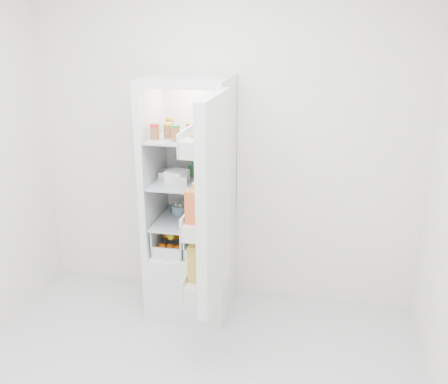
% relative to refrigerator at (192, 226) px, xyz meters
% --- Properties ---
extents(room_walls, '(3.02, 3.02, 2.61)m').
position_rel_refrigerator_xyz_m(room_walls, '(0.20, -1.25, 0.93)').
color(room_walls, white).
rests_on(room_walls, ground).
extents(refrigerator, '(0.60, 0.60, 1.80)m').
position_rel_refrigerator_xyz_m(refrigerator, '(0.00, 0.00, 0.00)').
color(refrigerator, silver).
rests_on(refrigerator, ground).
extents(shelf_low, '(0.49, 0.53, 0.01)m').
position_rel_refrigerator_xyz_m(shelf_low, '(-0.00, -0.06, 0.07)').
color(shelf_low, '#A2B1BE').
rests_on(shelf_low, refrigerator).
extents(shelf_mid, '(0.49, 0.53, 0.02)m').
position_rel_refrigerator_xyz_m(shelf_mid, '(-0.00, -0.06, 0.38)').
color(shelf_mid, '#A2B1BE').
rests_on(shelf_mid, refrigerator).
extents(shelf_top, '(0.49, 0.53, 0.02)m').
position_rel_refrigerator_xyz_m(shelf_top, '(-0.00, -0.06, 0.71)').
color(shelf_top, '#A2B1BE').
rests_on(shelf_top, refrigerator).
extents(crisper_left, '(0.23, 0.46, 0.22)m').
position_rel_refrigerator_xyz_m(crisper_left, '(-0.12, -0.06, -0.06)').
color(crisper_left, silver).
rests_on(crisper_left, refrigerator).
extents(crisper_right, '(0.23, 0.46, 0.22)m').
position_rel_refrigerator_xyz_m(crisper_right, '(0.12, -0.06, -0.06)').
color(crisper_right, silver).
rests_on(crisper_right, refrigerator).
extents(condiment_jars, '(0.46, 0.34, 0.08)m').
position_rel_refrigerator_xyz_m(condiment_jars, '(-0.01, -0.12, 0.76)').
color(condiment_jars, '#B21919').
rests_on(condiment_jars, shelf_top).
extents(squeeze_bottle, '(0.06, 0.06, 0.19)m').
position_rel_refrigerator_xyz_m(squeeze_bottle, '(0.21, -0.10, 0.82)').
color(squeeze_bottle, white).
rests_on(squeeze_bottle, shelf_top).
extents(tub_white, '(0.17, 0.17, 0.09)m').
position_rel_refrigerator_xyz_m(tub_white, '(-0.07, -0.13, 0.44)').
color(tub_white, white).
rests_on(tub_white, shelf_mid).
extents(tub_cream, '(0.13, 0.13, 0.06)m').
position_rel_refrigerator_xyz_m(tub_cream, '(-0.04, -0.16, 0.42)').
color(tub_cream, beige).
rests_on(tub_cream, shelf_mid).
extents(tin_red, '(0.10, 0.10, 0.05)m').
position_rel_refrigerator_xyz_m(tin_red, '(0.10, -0.11, 0.42)').
color(tin_red, red).
rests_on(tin_red, shelf_mid).
extents(foil_tray, '(0.20, 0.17, 0.04)m').
position_rel_refrigerator_xyz_m(foil_tray, '(-0.16, 0.01, 0.41)').
color(foil_tray, silver).
rests_on(foil_tray, shelf_mid).
extents(tub_green, '(0.12, 0.16, 0.08)m').
position_rel_refrigerator_xyz_m(tub_green, '(0.03, 0.08, 0.43)').
color(tub_green, '#3A7F46').
rests_on(tub_green, shelf_mid).
extents(red_cabbage, '(0.19, 0.19, 0.19)m').
position_rel_refrigerator_xyz_m(red_cabbage, '(0.05, -0.06, 0.18)').
color(red_cabbage, '#501B48').
rests_on(red_cabbage, shelf_low).
extents(bell_pepper, '(0.10, 0.10, 0.10)m').
position_rel_refrigerator_xyz_m(bell_pepper, '(0.02, -0.13, 0.13)').
color(bell_pepper, red).
rests_on(bell_pepper, shelf_low).
extents(mushroom_bowl, '(0.18, 0.18, 0.07)m').
position_rel_refrigerator_xyz_m(mushroom_bowl, '(-0.10, 0.04, 0.11)').
color(mushroom_bowl, '#88B4CB').
rests_on(mushroom_bowl, shelf_low).
extents(salad_bag, '(0.12, 0.12, 0.12)m').
position_rel_refrigerator_xyz_m(salad_bag, '(0.18, -0.19, 0.14)').
color(salad_bag, beige).
rests_on(salad_bag, shelf_low).
extents(citrus_pile, '(0.20, 0.24, 0.16)m').
position_rel_refrigerator_xyz_m(citrus_pile, '(-0.12, -0.12, -0.07)').
color(citrus_pile, '#FF650D').
rests_on(citrus_pile, refrigerator).
extents(veg_pile, '(0.16, 0.30, 0.10)m').
position_rel_refrigerator_xyz_m(veg_pile, '(0.13, -0.06, -0.10)').
color(veg_pile, '#1F4C19').
rests_on(veg_pile, refrigerator).
extents(fridge_door, '(0.19, 0.60, 1.30)m').
position_rel_refrigerator_xyz_m(fridge_door, '(0.29, -0.64, 0.43)').
color(fridge_door, silver).
rests_on(fridge_door, refrigerator).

